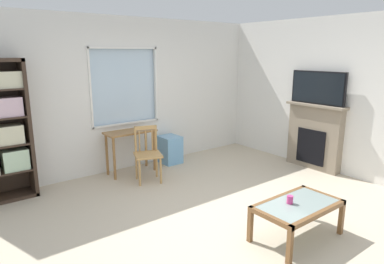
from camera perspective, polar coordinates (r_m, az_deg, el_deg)
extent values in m
cube|color=beige|center=(4.53, 4.60, -14.10)|extent=(6.48, 6.07, 0.02)
cube|color=silver|center=(6.36, -10.81, -2.16)|extent=(5.48, 0.12, 0.81)
cube|color=silver|center=(6.15, -11.65, 16.19)|extent=(5.48, 0.12, 0.51)
cube|color=silver|center=(5.63, -26.95, 5.85)|extent=(2.09, 0.12, 1.35)
cube|color=silver|center=(7.07, 1.09, 8.49)|extent=(2.14, 0.12, 1.35)
cube|color=silver|center=(6.17, -11.49, 7.53)|extent=(1.26, 0.02, 1.35)
cube|color=white|center=(6.20, -10.93, 1.43)|extent=(1.32, 0.06, 0.03)
cube|color=white|center=(6.08, -11.48, 13.67)|extent=(1.32, 0.06, 0.03)
cube|color=white|center=(5.85, -16.74, 6.95)|extent=(0.03, 0.06, 1.35)
cube|color=white|center=(6.41, -6.13, 7.92)|extent=(0.03, 0.06, 1.35)
cube|color=silver|center=(6.31, 24.16, 5.41)|extent=(0.12, 5.27, 2.67)
cube|color=#38281E|center=(5.46, -25.84, 0.58)|extent=(0.05, 0.38, 1.99)
cube|color=#38281E|center=(5.67, -29.08, -9.65)|extent=(0.90, 0.38, 0.05)
cube|color=#38281E|center=(5.54, -29.53, -5.92)|extent=(0.85, 0.36, 0.02)
cube|color=#B7D6B2|center=(5.51, -27.57, -4.04)|extent=(0.33, 0.29, 0.30)
cube|color=beige|center=(5.36, -28.44, 3.78)|extent=(0.33, 0.28, 0.26)
cube|color=beige|center=(5.32, -28.86, 7.70)|extent=(0.39, 0.28, 0.23)
cube|color=olive|center=(5.93, -10.34, 0.05)|extent=(0.87, 0.39, 0.03)
cylinder|color=olive|center=(5.74, -12.92, -4.41)|extent=(0.04, 0.04, 0.72)
cylinder|color=olive|center=(6.08, -6.35, -3.15)|extent=(0.04, 0.04, 0.72)
cylinder|color=olive|center=(6.00, -14.10, -3.71)|extent=(0.04, 0.04, 0.72)
cylinder|color=olive|center=(6.32, -7.73, -2.55)|extent=(0.04, 0.04, 0.72)
cube|color=tan|center=(5.55, -7.40, -3.84)|extent=(0.53, 0.52, 0.04)
cylinder|color=tan|center=(5.44, -8.78, -6.81)|extent=(0.04, 0.04, 0.43)
cylinder|color=tan|center=(5.50, -5.26, -6.49)|extent=(0.04, 0.04, 0.43)
cylinder|color=tan|center=(5.74, -9.30, -5.76)|extent=(0.04, 0.04, 0.43)
cylinder|color=tan|center=(5.80, -5.97, -5.46)|extent=(0.04, 0.04, 0.43)
cylinder|color=tan|center=(5.61, -9.47, -1.32)|extent=(0.04, 0.04, 0.45)
cylinder|color=tan|center=(5.67, -6.08, -1.07)|extent=(0.04, 0.04, 0.45)
cube|color=tan|center=(5.59, -7.83, 0.74)|extent=(0.35, 0.15, 0.06)
cylinder|color=tan|center=(5.63, -8.81, -1.57)|extent=(0.02, 0.02, 0.35)
cylinder|color=tan|center=(5.65, -7.76, -1.49)|extent=(0.02, 0.02, 0.35)
cylinder|color=tan|center=(5.66, -6.71, -1.41)|extent=(0.02, 0.02, 0.35)
cube|color=#72ADDB|center=(6.51, -3.73, -2.93)|extent=(0.35, 0.40, 0.52)
cube|color=gray|center=(6.51, 19.86, -0.87)|extent=(0.18, 1.00, 1.14)
cube|color=black|center=(6.47, 19.29, -2.34)|extent=(0.03, 0.55, 0.63)
cube|color=gray|center=(6.39, 20.17, 4.24)|extent=(0.26, 1.10, 0.04)
cube|color=black|center=(6.35, 20.39, 6.97)|extent=(0.05, 1.02, 0.57)
cube|color=black|center=(6.33, 20.25, 6.96)|extent=(0.01, 0.97, 0.52)
cube|color=#8C9E99|center=(4.06, 17.37, -11.49)|extent=(0.91, 0.48, 0.02)
cube|color=brown|center=(3.94, 20.56, -12.78)|extent=(1.01, 0.05, 0.05)
cube|color=brown|center=(4.21, 14.39, -10.62)|extent=(1.01, 0.05, 0.05)
cube|color=brown|center=(3.72, 12.93, -13.86)|extent=(0.05, 0.58, 0.05)
cube|color=brown|center=(4.44, 21.01, -9.80)|extent=(0.05, 0.58, 0.05)
cube|color=brown|center=(3.68, 16.07, -18.09)|extent=(0.05, 0.05, 0.37)
cube|color=brown|center=(4.41, 23.76, -13.22)|extent=(0.05, 0.05, 0.37)
cube|color=brown|center=(3.97, 9.74, -15.31)|extent=(0.05, 0.05, 0.37)
cube|color=brown|center=(4.65, 17.98, -11.32)|extent=(0.05, 0.05, 0.37)
cylinder|color=#DB3D84|center=(4.02, 16.11, -10.84)|extent=(0.07, 0.07, 0.09)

